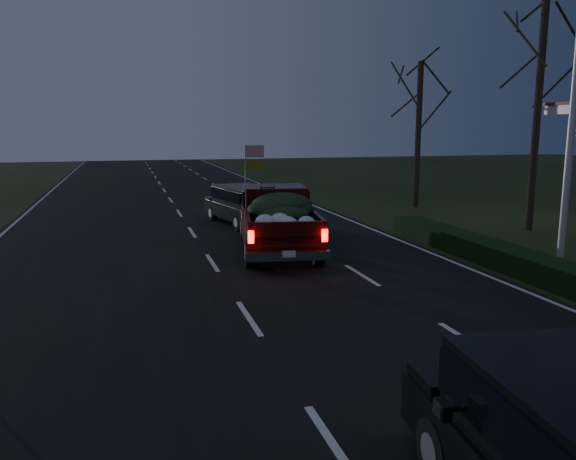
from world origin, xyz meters
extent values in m
plane|color=black|center=(0.00, 0.00, 0.00)|extent=(120.00, 120.00, 0.00)
cube|color=black|center=(0.00, 0.00, 0.01)|extent=(14.00, 120.00, 0.02)
cube|color=black|center=(7.80, 3.00, 0.30)|extent=(1.00, 10.00, 0.60)
cylinder|color=silver|center=(9.50, 2.00, 4.50)|extent=(0.20, 0.20, 9.00)
cylinder|color=black|center=(12.50, 7.00, 4.25)|extent=(0.28, 0.28, 8.50)
cylinder|color=black|center=(11.50, 14.00, 3.50)|extent=(0.28, 0.28, 7.00)
cube|color=#350907|center=(2.27, 6.14, 0.66)|extent=(3.07, 5.76, 0.60)
cube|color=#350907|center=(2.43, 7.11, 1.48)|extent=(2.29, 2.06, 0.98)
cube|color=black|center=(2.43, 7.11, 1.59)|extent=(2.38, 1.97, 0.60)
cube|color=#350907|center=(2.03, 4.74, 0.98)|extent=(2.50, 3.36, 0.07)
ellipsoid|color=black|center=(2.17, 5.27, 1.48)|extent=(2.05, 2.23, 0.66)
cylinder|color=gray|center=(1.29, 6.31, 2.24)|extent=(0.04, 0.04, 2.19)
cube|color=red|center=(1.59, 6.26, 3.15)|extent=(0.56, 0.12, 0.37)
cube|color=gold|center=(1.59, 6.26, 2.71)|extent=(0.56, 0.12, 0.37)
cube|color=black|center=(2.25, 11.46, 0.56)|extent=(2.65, 4.63, 0.54)
cube|color=black|center=(2.30, 11.24, 1.18)|extent=(2.31, 3.45, 0.73)
cube|color=black|center=(2.30, 11.24, 1.25)|extent=(2.38, 3.38, 0.44)
cube|color=black|center=(0.52, -6.42, 1.19)|extent=(0.13, 0.23, 0.16)
camera|label=1|loc=(-2.29, -10.79, 3.85)|focal=35.00mm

